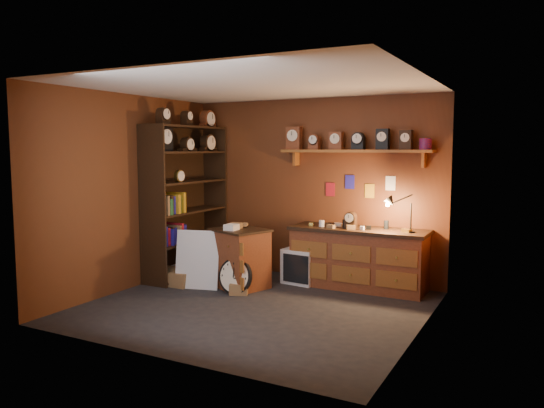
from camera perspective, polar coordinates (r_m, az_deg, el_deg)
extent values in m
plane|color=black|center=(6.69, -1.88, -11.03)|extent=(4.00, 4.00, 0.00)
cube|color=#5D2F16|center=(8.03, 4.45, 1.64)|extent=(4.00, 0.02, 2.70)
cube|color=#5D2F16|center=(4.95, -12.28, -1.19)|extent=(4.00, 0.02, 2.70)
cube|color=#5D2F16|center=(7.61, -15.13, 1.21)|extent=(0.02, 3.60, 2.70)
cube|color=#5D2F16|center=(5.71, 15.81, -0.33)|extent=(0.02, 3.60, 2.70)
cube|color=beige|center=(6.44, -1.96, 12.62)|extent=(4.00, 3.60, 0.02)
cube|color=brown|center=(7.62, 8.90, 5.65)|extent=(2.20, 0.30, 0.04)
cube|color=brown|center=(8.04, 2.60, 4.87)|extent=(0.04, 0.16, 0.20)
cube|color=brown|center=(7.43, 16.03, 4.56)|extent=(0.04, 0.16, 0.20)
cylinder|color=#B21419|center=(7.36, 16.19, 6.21)|extent=(0.16, 0.16, 0.15)
cube|color=maroon|center=(7.96, 5.40, 1.60)|extent=(0.14, 0.01, 0.20)
cube|color=navy|center=(7.84, 7.44, 2.39)|extent=(0.14, 0.01, 0.20)
cube|color=#B68016|center=(7.75, 9.51, 1.43)|extent=(0.14, 0.01, 0.20)
cube|color=silver|center=(7.66, 11.66, 2.23)|extent=(0.14, 0.01, 0.20)
cube|color=black|center=(8.36, -10.42, 0.36)|extent=(0.03, 1.60, 2.30)
cube|color=black|center=(7.61, -12.71, -0.23)|extent=(0.45, 0.03, 2.30)
cube|color=black|center=(8.85, -6.16, 0.73)|extent=(0.45, 0.03, 2.30)
cube|color=black|center=(8.40, -9.06, -7.20)|extent=(0.43, 1.54, 0.03)
cube|color=black|center=(8.30, -9.12, -3.84)|extent=(0.43, 1.54, 0.03)
cube|color=black|center=(8.24, -9.17, -0.75)|extent=(0.43, 1.54, 0.03)
cube|color=black|center=(8.20, -9.23, 2.37)|extent=(0.43, 1.54, 0.03)
cube|color=black|center=(8.18, -9.28, 5.52)|extent=(0.43, 1.54, 0.03)
cube|color=black|center=(8.19, -9.32, 8.18)|extent=(0.43, 1.54, 0.03)
cube|color=brown|center=(7.57, 9.26, -5.95)|extent=(1.86, 0.60, 0.80)
cube|color=black|center=(7.50, 9.31, -2.77)|extent=(1.92, 0.66, 0.05)
cube|color=brown|center=(7.29, 8.49, -6.40)|extent=(1.78, 0.02, 0.52)
cylinder|color=black|center=(7.25, 14.68, -2.90)|extent=(0.12, 0.12, 0.02)
cylinder|color=black|center=(7.22, 14.72, -1.41)|extent=(0.02, 0.02, 0.38)
cylinder|color=black|center=(7.20, 13.79, 0.51)|extent=(0.27, 0.09, 0.14)
cone|color=black|center=(7.21, 12.64, 0.22)|extent=(0.18, 0.14, 0.18)
cube|color=brown|center=(7.51, -3.44, -5.96)|extent=(0.85, 0.78, 0.80)
cube|color=black|center=(7.44, -3.46, -2.81)|extent=(0.90, 0.83, 0.03)
cube|color=brown|center=(7.27, -4.64, -6.37)|extent=(0.59, 0.24, 0.68)
cylinder|color=black|center=(7.23, -3.96, -7.76)|extent=(0.49, 0.16, 0.49)
cylinder|color=#F3E2C2|center=(7.20, -4.10, -7.76)|extent=(0.43, 0.10, 0.42)
cube|color=black|center=(7.17, -4.14, -7.26)|extent=(0.01, 0.04, 0.16)
cube|color=black|center=(7.17, -3.76, -8.04)|extent=(0.11, 0.01, 0.01)
cube|color=silver|center=(7.63, -8.00, -8.91)|extent=(0.65, 0.33, 0.83)
cube|color=silver|center=(7.82, 3.35, -6.60)|extent=(0.54, 0.54, 0.50)
cube|color=black|center=(7.60, 2.56, -6.97)|extent=(0.41, 0.07, 0.40)
cube|color=olive|center=(7.24, -3.57, -9.07)|extent=(0.30, 0.28, 0.15)
cube|color=white|center=(7.69, -7.94, -8.36)|extent=(0.20, 0.23, 0.11)
cube|color=olive|center=(7.72, -9.87, -8.01)|extent=(0.27, 0.23, 0.20)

